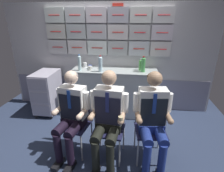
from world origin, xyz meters
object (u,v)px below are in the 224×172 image
service_trolley (47,91)px  paper_cup_tan (90,68)px  crew_member_right (153,116)px  sparkling_bottle_green (100,64)px  folding_chair_right (149,121)px  crew_member_center (108,115)px  folding_chair_left (77,116)px  crew_member_left (71,112)px  folding_chair_center (111,120)px

service_trolley → paper_cup_tan: 1.03m
crew_member_right → paper_cup_tan: 1.66m
service_trolley → sparkling_bottle_green: size_ratio=2.84×
service_trolley → paper_cup_tan: paper_cup_tan is taller
service_trolley → folding_chair_right: (1.98, -0.98, 0.06)m
crew_member_center → paper_cup_tan: 1.39m
crew_member_center → sparkling_bottle_green: (-0.31, 1.18, 0.37)m
folding_chair_left → crew_member_left: bearing=-99.6°
crew_member_center → service_trolley: bearing=140.4°
folding_chair_center → folding_chair_right: same height
crew_member_left → crew_member_right: bearing=-0.2°
folding_chair_center → crew_member_left: bearing=-168.0°
folding_chair_left → crew_member_right: bearing=-8.9°
crew_member_right → folding_chair_center: bearing=168.4°
service_trolley → paper_cup_tan: bearing=4.9°
crew_member_center → crew_member_right: size_ratio=1.00×
crew_member_center → folding_chair_right: 0.62m
folding_chair_center → sparkling_bottle_green: bearing=107.7°
service_trolley → paper_cup_tan: (0.90, 0.08, 0.50)m
crew_member_center → sparkling_bottle_green: size_ratio=4.17×
folding_chair_right → sparkling_bottle_green: 1.41m
folding_chair_center → crew_member_right: 0.60m
folding_chair_left → crew_member_center: size_ratio=0.67×
service_trolley → crew_member_left: bearing=-51.0°
service_trolley → folding_chair_right: size_ratio=1.02×
folding_chair_left → crew_member_right: crew_member_right is taller
crew_member_right → paper_cup_tan: crew_member_right is taller
crew_member_center → crew_member_left: bearing=174.6°
folding_chair_left → crew_member_left: crew_member_left is taller
paper_cup_tan → crew_member_center: bearing=-67.2°
folding_chair_center → crew_member_right: crew_member_right is taller
crew_member_right → crew_member_center: bearing=-175.5°
folding_chair_right → folding_chair_center: bearing=-175.3°
folding_chair_left → crew_member_right: 1.08m
folding_chair_right → paper_cup_tan: paper_cup_tan is taller
crew_member_right → sparkling_bottle_green: crew_member_right is taller
folding_chair_right → crew_member_right: size_ratio=0.67×
folding_chair_right → paper_cup_tan: 1.57m
crew_member_center → crew_member_right: bearing=4.5°
folding_chair_center → sparkling_bottle_green: (-0.32, 1.02, 0.55)m
folding_chair_left → folding_chair_right: bearing=-0.3°
sparkling_bottle_green → paper_cup_tan: 0.25m
service_trolley → crew_member_center: bearing=-39.6°
crew_member_left → folding_chair_center: size_ratio=1.46×
service_trolley → folding_chair_left: size_ratio=1.02×
folding_chair_center → crew_member_right: bearing=-11.6°
crew_member_left → crew_member_center: 0.51m
folding_chair_right → crew_member_left: bearing=-171.7°
paper_cup_tan → folding_chair_center: bearing=-63.7°
crew_member_center → crew_member_right: 0.57m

